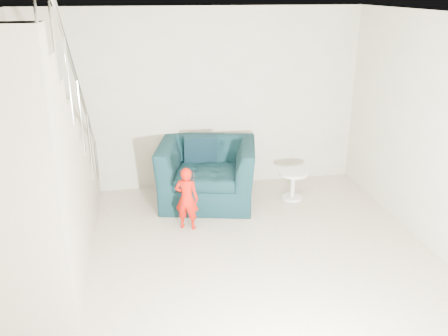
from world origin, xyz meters
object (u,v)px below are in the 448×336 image
Objects in this scene: armchair at (207,172)px; staircase at (29,194)px; toddler at (187,198)px; side_table at (293,180)px.

armchair is 0.37× the size of staircase.
staircase reaches higher than toddler.
toddler reaches higher than side_table.
side_table is (1.24, -0.15, -0.15)m from armchair.
toddler is 1.95× the size of side_table.
side_table is 0.12× the size of staircase.
staircase reaches higher than armchair.
toddler is (-0.38, -0.80, -0.02)m from armchair.
armchair is at bearing -94.77° from toddler.
toddler is at bearing -158.36° from side_table.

